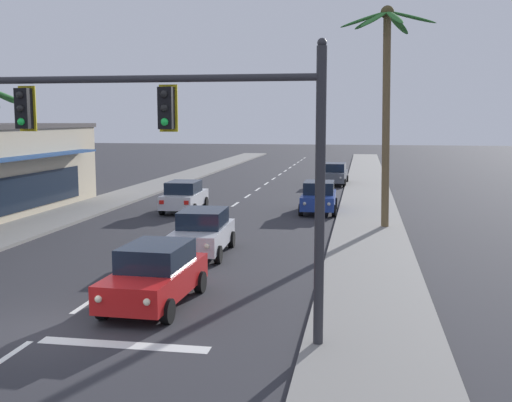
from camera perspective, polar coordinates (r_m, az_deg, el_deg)
The scene contains 11 objects.
ground_plane at distance 16.17m, azimuth -18.62°, elevation -11.17°, with size 220.00×220.00×0.00m, color #2D2D33.
sidewalk_right at distance 33.80m, azimuth 10.23°, elevation -1.10°, with size 3.20×110.00×0.14m, color gray.
sidewalk_left at distance 37.08m, azimuth -14.65°, elevation -0.46°, with size 3.20×110.00×0.14m, color gray.
lane_markings at distance 34.16m, azimuth -2.21°, elevation -1.00°, with size 4.28×87.33×0.01m.
traffic_signal_mast at distance 13.98m, azimuth -7.89°, elevation 6.22°, with size 10.36×0.41×6.75m.
sedan_lead_at_stop_bar at distance 17.37m, azimuth -9.20°, elevation -6.63°, with size 2.06×4.49×1.68m.
sedan_third_in_queue at distance 23.55m, azimuth -4.90°, elevation -2.82°, with size 2.09×4.51×1.68m.
sedan_oncoming_far at distance 34.47m, azimuth -6.58°, elevation 0.46°, with size 2.04×4.49×1.68m.
sedan_parked_nearest_kerb at distance 48.36m, azimuth 7.20°, elevation 2.48°, with size 2.07×4.50×1.68m.
sedan_parked_mid_kerb at distance 34.11m, azimuth 5.77°, elevation 0.39°, with size 2.01×4.48×1.68m.
palm_right_second at distance 29.03m, azimuth 11.80°, elevation 11.11°, with size 4.24×3.94×10.05m.
Camera 1 is at (7.44, -13.43, 5.08)m, focal length 43.73 mm.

